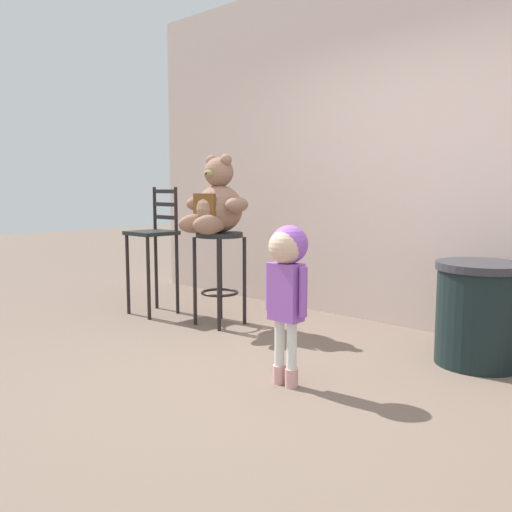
{
  "coord_description": "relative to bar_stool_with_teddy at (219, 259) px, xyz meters",
  "views": [
    {
      "loc": [
        2.08,
        -2.22,
        1.17
      ],
      "look_at": [
        -0.62,
        0.67,
        0.68
      ],
      "focal_mm": 38.12,
      "sensor_mm": 36.0,
      "label": 1
    }
  ],
  "objects": [
    {
      "name": "ground_plane",
      "position": [
        1.3,
        -0.94,
        -0.57
      ],
      "size": [
        24.0,
        24.0,
        0.0
      ],
      "primitive_type": "plane",
      "color": "brown"
    },
    {
      "name": "building_wall",
      "position": [
        1.3,
        1.16,
        0.97
      ],
      "size": [
        6.49,
        0.3,
        3.1
      ],
      "primitive_type": "cube",
      "color": "beige",
      "rests_on": "ground_plane"
    },
    {
      "name": "bar_stool_with_teddy",
      "position": [
        0.0,
        0.0,
        0.0
      ],
      "size": [
        0.4,
        0.4,
        0.8
      ],
      "color": "black",
      "rests_on": "ground_plane"
    },
    {
      "name": "teddy_bear",
      "position": [
        0.0,
        -0.03,
        0.47
      ],
      "size": [
        0.63,
        0.56,
        0.66
      ],
      "color": "#896350",
      "rests_on": "bar_stool_with_teddy"
    },
    {
      "name": "child_walking",
      "position": [
        1.36,
        -0.73,
        0.12
      ],
      "size": [
        0.3,
        0.24,
        0.96
      ],
      "rotation": [
        0.0,
        0.0,
        1.79
      ],
      "color": "#D29596",
      "rests_on": "ground_plane"
    },
    {
      "name": "trash_bin",
      "position": [
        2.05,
        0.44,
        -0.23
      ],
      "size": [
        0.59,
        0.59,
        0.69
      ],
      "color": "black",
      "rests_on": "ground_plane"
    },
    {
      "name": "bar_chair_empty",
      "position": [
        -0.76,
        -0.12,
        0.11
      ],
      "size": [
        0.38,
        0.38,
        1.19
      ],
      "color": "black",
      "rests_on": "ground_plane"
    }
  ]
}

